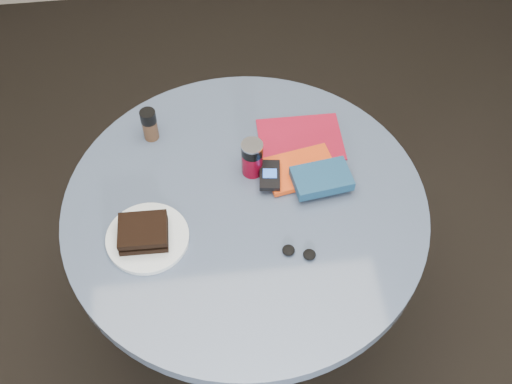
{
  "coord_description": "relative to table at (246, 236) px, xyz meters",
  "views": [
    {
      "loc": [
        -0.09,
        -1.01,
        2.18
      ],
      "look_at": [
        0.03,
        0.0,
        0.8
      ],
      "focal_mm": 45.0,
      "sensor_mm": 36.0,
      "label": 1
    }
  ],
  "objects": [
    {
      "name": "red_book",
      "position": [
        0.17,
        0.09,
        0.18
      ],
      "size": [
        0.22,
        0.17,
        0.02
      ],
      "primitive_type": "cube",
      "rotation": [
        0.0,
        0.0,
        0.19
      ],
      "color": "red",
      "rests_on": "magazine"
    },
    {
      "name": "mp3_player",
      "position": [
        0.08,
        0.07,
        0.19
      ],
      "size": [
        0.07,
        0.11,
        0.02
      ],
      "color": "black",
      "rests_on": "red_book"
    },
    {
      "name": "pepper_grinder",
      "position": [
        -0.25,
        0.27,
        0.22
      ],
      "size": [
        0.06,
        0.06,
        0.1
      ],
      "color": "#432C1D",
      "rests_on": "table"
    },
    {
      "name": "novel",
      "position": [
        0.22,
        0.03,
        0.2
      ],
      "size": [
        0.17,
        0.12,
        0.03
      ],
      "primitive_type": "cube",
      "rotation": [
        0.0,
        0.0,
        0.14
      ],
      "color": "navy",
      "rests_on": "red_book"
    },
    {
      "name": "plate",
      "position": [
        -0.27,
        -0.08,
        0.17
      ],
      "size": [
        0.25,
        0.25,
        0.01
      ],
      "primitive_type": "cylinder",
      "rotation": [
        0.0,
        0.0,
        -0.16
      ],
      "color": "white",
      "rests_on": "table"
    },
    {
      "name": "table",
      "position": [
        0.0,
        0.0,
        0.0
      ],
      "size": [
        1.0,
        1.0,
        0.75
      ],
      "color": "black",
      "rests_on": "ground"
    },
    {
      "name": "magazine",
      "position": [
        0.19,
        0.21,
        0.17
      ],
      "size": [
        0.25,
        0.19,
        0.0
      ],
      "primitive_type": "cube",
      "rotation": [
        0.0,
        0.0,
        -0.01
      ],
      "color": "maroon",
      "rests_on": "table"
    },
    {
      "name": "ground",
      "position": [
        0.0,
        0.0,
        -0.59
      ],
      "size": [
        4.0,
        4.0,
        0.0
      ],
      "primitive_type": "plane",
      "color": "black",
      "rests_on": "ground"
    },
    {
      "name": "soda_can",
      "position": [
        0.03,
        0.11,
        0.22
      ],
      "size": [
        0.07,
        0.07,
        0.11
      ],
      "color": "maroon",
      "rests_on": "table"
    },
    {
      "name": "headphones",
      "position": [
        0.12,
        -0.17,
        0.17
      ],
      "size": [
        0.09,
        0.06,
        0.02
      ],
      "color": "black",
      "rests_on": "table"
    },
    {
      "name": "sandwich",
      "position": [
        -0.27,
        -0.08,
        0.2
      ],
      "size": [
        0.13,
        0.11,
        0.04
      ],
      "color": "black",
      "rests_on": "plate"
    }
  ]
}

